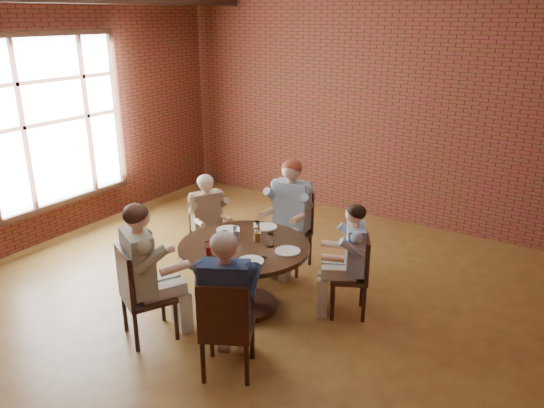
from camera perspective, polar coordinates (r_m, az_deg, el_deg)
The scene contains 26 objects.
floor at distance 5.92m, azimuth -4.76°, elevation -10.99°, with size 7.00×7.00×0.00m, color olive.
wall_back at distance 8.24m, azimuth 10.11°, elevation 10.25°, with size 7.00×7.00×0.00m, color maroon.
wall_left at distance 7.67m, azimuth -24.99°, elevation 8.02°, with size 7.00×7.00×0.00m, color maroon.
window at distance 7.84m, azimuth -22.21°, elevation 8.24°, with size 0.10×2.16×2.36m.
dining_table at distance 5.65m, azimuth -2.97°, elevation -6.44°, with size 1.38×1.38×0.75m.
chair_a at distance 5.63m, azimuth 9.00°, elevation -7.30°, with size 0.51×0.51×0.88m.
diner_a at distance 5.57m, azimuth 8.33°, elevation -6.06°, with size 0.47×0.58×1.23m, color #396095, non-canonical shape.
chair_b at distance 6.61m, azimuth 2.24°, elevation -2.46°, with size 0.49×0.49×0.97m.
diner_b at distance 6.47m, azimuth 1.90°, elevation -1.33°, with size 0.56×0.69×1.39m, color gray, non-canonical shape.
chair_c at distance 6.62m, azimuth -7.04°, elevation -2.97°, with size 0.51×0.51×0.87m.
diner_c at distance 6.51m, azimuth -6.87°, elevation -2.13°, with size 0.46×0.57×1.22m, color brown, non-canonical shape.
chair_d at distance 5.30m, azimuth -14.21°, elevation -9.04°, with size 0.61×0.61×0.97m.
diner_d at distance 5.24m, azimuth -13.38°, elevation -7.17°, with size 0.56×0.69×1.39m, color #C4B49A, non-canonical shape.
chair_e at distance 4.65m, azimuth -5.00°, elevation -12.95°, with size 0.59×0.59×0.95m.
diner_e at distance 4.64m, azimuth -4.87°, elevation -10.65°, with size 0.54×0.67×1.36m, color #192747, non-canonical shape.
plate_a at distance 5.39m, azimuth 1.70°, elevation -5.08°, with size 0.26×0.26×0.01m, color white.
plate_b at distance 5.98m, azimuth -0.70°, elevation -2.48°, with size 0.26×0.26×0.01m, color white.
plate_c at distance 5.92m, azimuth -4.77°, elevation -2.79°, with size 0.26×0.26×0.01m, color white.
plate_d at distance 5.19m, azimuth -2.29°, elevation -6.16°, with size 0.26×0.26×0.01m, color white.
glass_a at distance 5.48m, azimuth -0.15°, elevation -3.92°, with size 0.07×0.07×0.14m, color white.
glass_b at distance 5.62m, azimuth -1.62°, elevation -3.33°, with size 0.07×0.07×0.14m, color white.
glass_c at distance 5.81m, azimuth -1.66°, elevation -2.53°, with size 0.07×0.07×0.14m, color white.
glass_d at distance 5.68m, azimuth -3.85°, elevation -3.10°, with size 0.07×0.07×0.14m, color white.
glass_e at distance 5.57m, azimuth -5.11°, elevation -3.62°, with size 0.07×0.07×0.14m, color white.
glass_f at distance 5.34m, azimuth -6.85°, elevation -4.78°, with size 0.07×0.07×0.14m, color white.
smartphone at distance 5.23m, azimuth -1.16°, elevation -5.97°, with size 0.06×0.13×0.01m, color black.
Camera 1 is at (3.16, -3.99, 3.03)m, focal length 35.00 mm.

